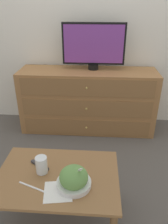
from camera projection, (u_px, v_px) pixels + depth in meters
The scene contains 10 objects.
ground_plane at pixel (88, 117), 2.92m from camera, with size 12.00×12.00×0.00m, color #56514C.
wall_back at pixel (89, 10), 2.35m from camera, with size 12.00×0.05×2.60m.
dresser at pixel (88, 101), 2.54m from camera, with size 1.52×0.45×0.71m.
tv at pixel (94, 45), 2.31m from camera, with size 0.67×0.11×0.49m.
coffee_table at pixel (58, 182), 1.42m from camera, with size 0.78×0.54×0.39m.
takeout_bowl at pixel (74, 179), 1.30m from camera, with size 0.21×0.21×0.17m.
drink_cup at pixel (42, 166), 1.40m from camera, with size 0.08×0.08×0.12m.
napkin at pixel (58, 191), 1.28m from camera, with size 0.19×0.19×0.00m.
knife at pixel (33, 187), 1.30m from camera, with size 0.19×0.08×0.01m.
remote_control at pixel (40, 165), 1.47m from camera, with size 0.14×0.10×0.02m.
Camera 1 is at (0.13, -2.57, 1.39)m, focal length 35.00 mm.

